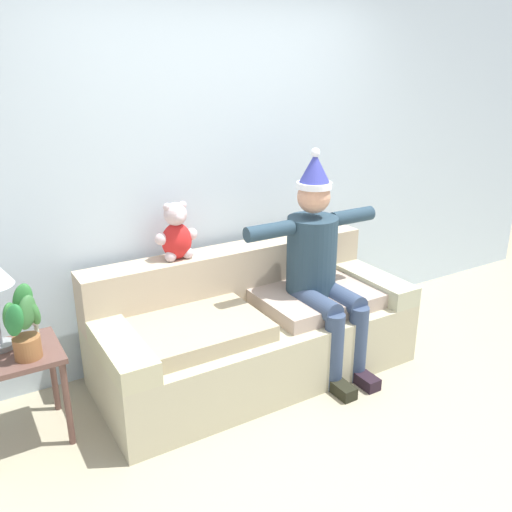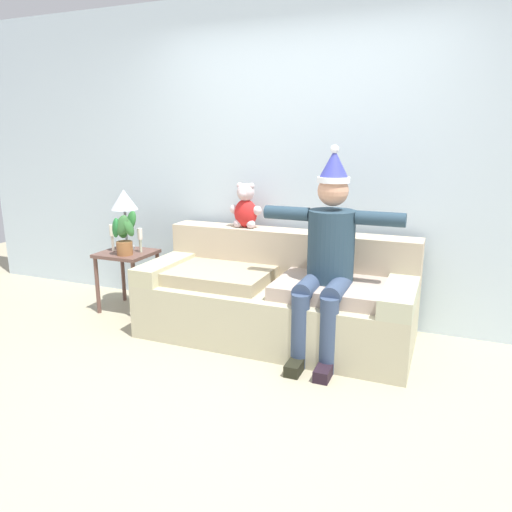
# 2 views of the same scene
# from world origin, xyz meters

# --- Properties ---
(ground_plane) EXTENTS (10.00, 10.00, 0.00)m
(ground_plane) POSITION_xyz_m (0.00, 0.00, 0.00)
(ground_plane) COLOR tan
(back_wall) EXTENTS (7.00, 0.10, 2.70)m
(back_wall) POSITION_xyz_m (0.00, 1.55, 1.35)
(back_wall) COLOR silver
(back_wall) RESTS_ON ground_plane
(couch) EXTENTS (2.11, 0.91, 0.80)m
(couch) POSITION_xyz_m (0.00, 1.02, 0.32)
(couch) COLOR #B5AF8F
(couch) RESTS_ON ground_plane
(person_seated) EXTENTS (1.02, 0.77, 1.50)m
(person_seated) POSITION_xyz_m (0.43, 0.85, 0.76)
(person_seated) COLOR #263D4D
(person_seated) RESTS_ON ground_plane
(teddy_bear) EXTENTS (0.29, 0.17, 0.38)m
(teddy_bear) POSITION_xyz_m (-0.40, 1.30, 0.97)
(teddy_bear) COLOR red
(teddy_bear) RESTS_ON couch
(side_table) EXTENTS (0.46, 0.43, 0.55)m
(side_table) POSITION_xyz_m (-1.46, 1.05, 0.45)
(side_table) COLOR brown
(side_table) RESTS_ON ground_plane
(table_lamp) EXTENTS (0.24, 0.24, 0.55)m
(table_lamp) POSITION_xyz_m (-1.52, 1.13, 0.98)
(table_lamp) COLOR gray
(table_lamp) RESTS_ON side_table
(potted_plant) EXTENTS (0.22, 0.25, 0.39)m
(potted_plant) POSITION_xyz_m (-1.41, 0.96, 0.74)
(potted_plant) COLOR #955F35
(potted_plant) RESTS_ON side_table
(candle_tall) EXTENTS (0.04, 0.04, 0.24)m
(candle_tall) POSITION_xyz_m (-1.59, 1.03, 0.70)
(candle_tall) COLOR beige
(candle_tall) RESTS_ON side_table
(candle_short) EXTENTS (0.04, 0.04, 0.22)m
(candle_short) POSITION_xyz_m (-1.34, 1.09, 0.69)
(candle_short) COLOR beige
(candle_short) RESTS_ON side_table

